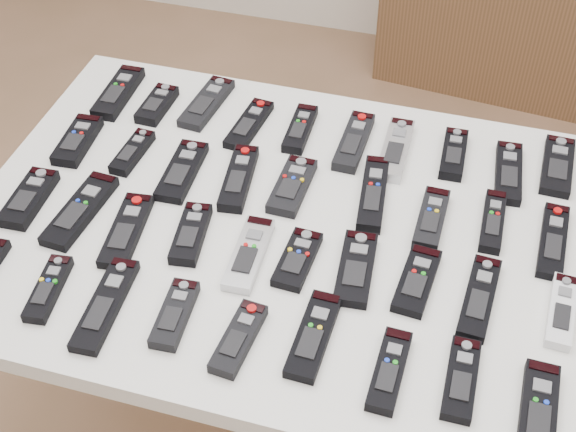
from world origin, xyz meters
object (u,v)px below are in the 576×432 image
(remote_14, at_px, (292,186))
(remote_28, at_px, (562,311))
(remote_13, at_px, (239,178))
(remote_19, at_px, (29,198))
(remote_4, at_px, (300,129))
(remote_9, at_px, (557,166))
(remote_11, at_px, (132,152))
(remote_31, at_px, (106,305))
(remote_7, at_px, (454,154))
(remote_27, at_px, (479,298))
(table, at_px, (288,244))
(remote_17, at_px, (493,221))
(remote_36, at_px, (461,379))
(remote_15, at_px, (373,193))
(remote_10, at_px, (78,140))
(remote_2, at_px, (207,103))
(remote_26, at_px, (417,281))
(remote_33, at_px, (239,338))
(remote_3, at_px, (249,124))
(remote_16, at_px, (431,219))
(remote_32, at_px, (175,314))
(remote_20, at_px, (80,210))
(remote_24, at_px, (297,259))
(remote_35, at_px, (389,371))
(remote_8, at_px, (508,173))
(remote_12, at_px, (182,171))
(remote_34, at_px, (314,335))
(remote_1, at_px, (157,105))
(remote_0, at_px, (118,93))
(remote_5, at_px, (354,142))
(remote_37, at_px, (538,411))
(remote_30, at_px, (48,289))
(remote_25, at_px, (356,268))
(remote_22, at_px, (191,234))
(remote_6, at_px, (395,150))
(remote_18, at_px, (553,241))

(remote_14, distance_m, remote_28, 0.57)
(remote_13, distance_m, remote_19, 0.42)
(remote_4, distance_m, remote_9, 0.55)
(remote_11, xyz_separation_m, remote_13, (0.24, -0.02, 0.00))
(remote_31, bearing_deg, remote_7, 44.31)
(remote_11, distance_m, remote_27, 0.78)
(table, relative_size, remote_17, 7.73)
(remote_14, xyz_separation_m, remote_36, (0.39, -0.37, -0.00))
(remote_15, bearing_deg, remote_10, 174.68)
(remote_2, height_order, remote_19, remote_19)
(remote_15, xyz_separation_m, remote_26, (0.12, -0.20, -0.00))
(remote_33, xyz_separation_m, remote_36, (0.37, 0.02, -0.00))
(remote_3, relative_size, remote_16, 1.08)
(remote_13, height_order, remote_32, remote_13)
(remote_2, xyz_separation_m, remote_27, (0.66, -0.41, 0.00))
(remote_20, distance_m, remote_24, 0.45)
(remote_2, xyz_separation_m, remote_35, (0.54, -0.61, 0.00))
(remote_7, bearing_deg, remote_3, -179.55)
(remote_8, distance_m, remote_27, 0.36)
(remote_12, xyz_separation_m, remote_34, (0.37, -0.34, 0.00))
(remote_1, bearing_deg, remote_0, 171.48)
(remote_7, distance_m, remote_10, 0.81)
(remote_5, relative_size, remote_26, 1.19)
(remote_35, bearing_deg, remote_34, 166.90)
(remote_0, xyz_separation_m, remote_37, (0.99, -0.60, -0.00))
(remote_4, relative_size, remote_7, 1.02)
(remote_7, xyz_separation_m, remote_16, (-0.02, -0.21, 0.00))
(remote_5, xyz_separation_m, remote_12, (-0.32, -0.19, -0.00))
(remote_30, relative_size, remote_33, 0.98)
(table, bearing_deg, remote_25, -29.97)
(remote_7, distance_m, remote_37, 0.63)
(remote_22, bearing_deg, remote_31, -119.49)
(remote_14, relative_size, remote_33, 1.09)
(remote_19, bearing_deg, remote_16, 9.18)
(remote_2, relative_size, remote_37, 1.06)
(remote_22, relative_size, remote_37, 0.85)
(remote_4, height_order, remote_16, remote_16)
(remote_13, distance_m, remote_22, 0.18)
(remote_5, distance_m, remote_37, 0.71)
(remote_1, height_order, remote_6, same)
(remote_9, bearing_deg, remote_3, -174.72)
(remote_4, xyz_separation_m, remote_10, (-0.45, -0.17, 0.00))
(remote_18, distance_m, remote_26, 0.29)
(remote_25, relative_size, remote_34, 0.95)
(remote_20, bearing_deg, remote_10, 122.37)
(remote_19, xyz_separation_m, remote_25, (0.67, -0.00, -0.00))
(remote_25, bearing_deg, remote_12, 152.80)
(remote_6, bearing_deg, remote_32, -118.40)
(remote_10, distance_m, remote_11, 0.13)
(remote_13, xyz_separation_m, remote_35, (0.39, -0.38, -0.00))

